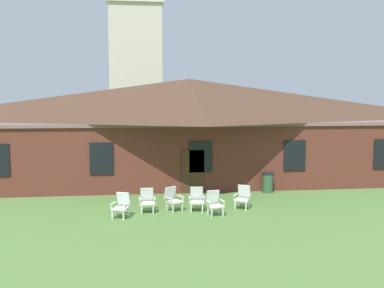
{
  "coord_description": "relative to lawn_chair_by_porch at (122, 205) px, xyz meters",
  "views": [
    {
      "loc": [
        -2.87,
        -5.44,
        4.61
      ],
      "look_at": [
        -1.15,
        9.15,
        3.05
      ],
      "focal_mm": 41.23,
      "sensor_mm": 36.0,
      "label": 1
    }
  ],
  "objects": [
    {
      "name": "lawn_chair_near_door",
      "position": [
        0.99,
        0.7,
        0.0
      ],
      "size": [
        0.65,
        0.68,
        0.96
      ],
      "color": "silver",
      "rests_on": "ground"
    },
    {
      "name": "dome_tower",
      "position": [
        0.44,
        26.27,
        8.27
      ],
      "size": [
        5.18,
        5.18,
        19.18
      ],
      "color": "beige",
      "rests_on": "ground"
    },
    {
      "name": "trash_bin",
      "position": [
        6.87,
        3.7,
        -0.0
      ],
      "size": [
        0.56,
        0.56,
        0.98
      ],
      "color": "#335638",
      "rests_on": "ground"
    },
    {
      "name": "lawn_chair_left_end",
      "position": [
        2.03,
        0.84,
        0.0
      ],
      "size": [
        0.84,
        0.86,
        0.96
      ],
      "color": "silver",
      "rests_on": "ground"
    },
    {
      "name": "lawn_chair_far_side",
      "position": [
        4.97,
        0.84,
        0.0
      ],
      "size": [
        0.82,
        0.86,
        0.96
      ],
      "color": "silver",
      "rests_on": "ground"
    },
    {
      "name": "brick_building",
      "position": [
        3.62,
        9.0,
        2.4
      ],
      "size": [
        24.33,
        10.4,
        5.68
      ],
      "color": "brown",
      "rests_on": "ground"
    },
    {
      "name": "lawn_chair_middle",
      "position": [
        3.0,
        0.7,
        0.0
      ],
      "size": [
        0.69,
        0.73,
        0.96
      ],
      "color": "silver",
      "rests_on": "ground"
    },
    {
      "name": "lawn_chair_by_porch",
      "position": [
        0.0,
        0.0,
        0.0
      ],
      "size": [
        0.78,
        0.83,
        0.96
      ],
      "color": "white",
      "rests_on": "ground"
    },
    {
      "name": "lawn_chair_right_end",
      "position": [
        3.6,
        -0.05,
        0.0
      ],
      "size": [
        0.71,
        0.75,
        0.96
      ],
      "color": "silver",
      "rests_on": "ground"
    }
  ]
}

